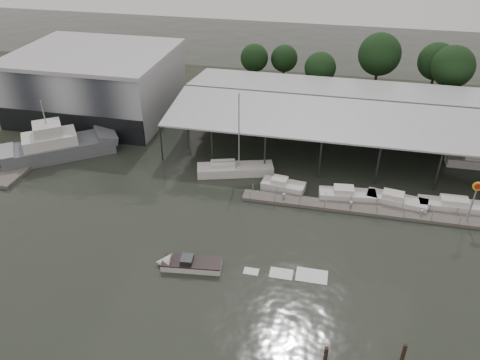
% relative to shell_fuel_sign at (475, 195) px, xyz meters
% --- Properties ---
extents(ground, '(200.00, 200.00, 0.00)m').
position_rel_shell_fuel_sign_xyz_m(ground, '(-27.00, -9.99, -3.93)').
color(ground, '#252B22').
rests_on(ground, ground).
extents(land_strip_far, '(140.00, 30.00, 0.30)m').
position_rel_shell_fuel_sign_xyz_m(land_strip_far, '(-27.00, 32.01, -3.83)').
color(land_strip_far, '#363C2D').
rests_on(land_strip_far, ground).
extents(land_strip_west, '(20.00, 40.00, 0.30)m').
position_rel_shell_fuel_sign_xyz_m(land_strip_west, '(-67.00, 20.01, -3.83)').
color(land_strip_west, '#363C2D').
rests_on(land_strip_west, ground).
extents(storage_warehouse, '(24.50, 20.50, 10.50)m').
position_rel_shell_fuel_sign_xyz_m(storage_warehouse, '(-55.00, 19.95, 1.36)').
color(storage_warehouse, '#AAAFB5').
rests_on(storage_warehouse, ground).
extents(covered_boat_shed, '(58.24, 24.00, 6.96)m').
position_rel_shell_fuel_sign_xyz_m(covered_boat_shed, '(-10.00, 18.01, 2.20)').
color(covered_boat_shed, silver).
rests_on(covered_boat_shed, ground).
extents(trawler_dock, '(3.00, 18.00, 0.50)m').
position_rel_shell_fuel_sign_xyz_m(trawler_dock, '(-57.00, 4.01, -3.68)').
color(trawler_dock, '#656059').
rests_on(trawler_dock, ground).
extents(floating_dock, '(28.00, 2.00, 1.40)m').
position_rel_shell_fuel_sign_xyz_m(floating_dock, '(-12.00, 0.01, -3.72)').
color(floating_dock, '#656059').
rests_on(floating_dock, ground).
extents(shell_fuel_sign, '(1.10, 0.18, 5.55)m').
position_rel_shell_fuel_sign_xyz_m(shell_fuel_sign, '(0.00, 0.00, 0.00)').
color(shell_fuel_sign, gray).
rests_on(shell_fuel_sign, ground).
extents(grey_trawler, '(15.52, 13.11, 8.84)m').
position_rel_shell_fuel_sign_xyz_m(grey_trawler, '(-53.68, 4.64, -2.35)').
color(grey_trawler, slate).
rests_on(grey_trawler, ground).
extents(white_sailboat, '(10.40, 5.35, 11.61)m').
position_rel_shell_fuel_sign_xyz_m(white_sailboat, '(-28.38, 5.05, -3.29)').
color(white_sailboat, silver).
rests_on(white_sailboat, ground).
extents(speedboat_underway, '(17.66, 4.00, 2.00)m').
position_rel_shell_fuel_sign_xyz_m(speedboat_underway, '(-28.97, -13.76, -3.53)').
color(speedboat_underway, silver).
rests_on(speedboat_underway, ground).
extents(moored_cruiser_0, '(5.64, 2.87, 1.70)m').
position_rel_shell_fuel_sign_xyz_m(moored_cruiser_0, '(-21.46, 2.52, -3.31)').
color(moored_cruiser_0, silver).
rests_on(moored_cruiser_0, ground).
extents(moored_cruiser_1, '(7.04, 2.90, 1.70)m').
position_rel_shell_fuel_sign_xyz_m(moored_cruiser_1, '(-13.50, 2.08, -3.31)').
color(moored_cruiser_1, silver).
rests_on(moored_cruiser_1, ground).
extents(moored_cruiser_2, '(7.33, 3.47, 1.70)m').
position_rel_shell_fuel_sign_xyz_m(moored_cruiser_2, '(-7.67, 2.13, -3.31)').
color(moored_cruiser_2, silver).
rests_on(moored_cruiser_2, ground).
extents(moored_cruiser_3, '(8.99, 2.41, 1.70)m').
position_rel_shell_fuel_sign_xyz_m(moored_cruiser_3, '(-0.72, 2.44, -3.31)').
color(moored_cruiser_3, silver).
rests_on(moored_cruiser_3, ground).
extents(horizon_tree_line, '(68.51, 10.93, 11.28)m').
position_rel_shell_fuel_sign_xyz_m(horizon_tree_line, '(-1.12, 37.76, 2.40)').
color(horizon_tree_line, black).
rests_on(horizon_tree_line, ground).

